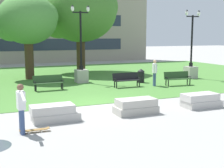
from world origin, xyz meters
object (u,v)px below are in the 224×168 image
object	(u,v)px
park_bench_near_left	(48,82)
person_bystander_near_lawn	(155,71)
concrete_block_right	(201,101)
lamp_post_center	(81,67)
lamp_post_right	(191,65)
trash_bin	(141,76)
skateboard	(35,130)
park_bench_near_right	(177,78)
person_skateboarder	(21,106)
concrete_block_center	(54,113)
concrete_block_left	(136,106)
park_bench_far_left	(126,79)

from	to	relation	value
park_bench_near_left	person_bystander_near_lawn	world-z (taller)	person_bystander_near_lawn
concrete_block_right	lamp_post_center	bearing A→B (deg)	106.63
lamp_post_right	trash_bin	distance (m)	4.66
skateboard	park_bench_near_right	distance (m)	12.28
concrete_block_right	park_bench_near_left	xyz separation A→B (m)	(-5.58, 7.14, 0.23)
person_skateboarder	trash_bin	xyz separation A→B (m)	(9.17, 8.63, -0.48)
concrete_block_right	person_skateboarder	bearing A→B (deg)	-173.78
concrete_block_center	person_bystander_near_lawn	size ratio (longest dim) A/B	1.08
concrete_block_left	person_bystander_near_lawn	distance (m)	7.46
skateboard	person_bystander_near_lawn	bearing A→B (deg)	38.00
person_skateboarder	trash_bin	world-z (taller)	person_skateboarder
concrete_block_right	skateboard	size ratio (longest dim) A/B	1.79
lamp_post_center	trash_bin	xyz separation A→B (m)	(3.84, -1.64, -0.59)
park_bench_far_left	concrete_block_right	bearing A→B (deg)	-83.46
concrete_block_left	park_bench_near_left	world-z (taller)	park_bench_near_left
skateboard	park_bench_far_left	xyz separation A→B (m)	(6.99, 7.27, 0.45)
lamp_post_center	trash_bin	bearing A→B (deg)	-23.06
park_bench_near_left	park_bench_far_left	bearing A→B (deg)	-8.71
park_bench_far_left	skateboard	bearing A→B (deg)	-133.88
park_bench_near_left	park_bench_near_right	bearing A→B (deg)	-10.06
park_bench_near_left	person_bystander_near_lawn	size ratio (longest dim) A/B	1.06
concrete_block_right	trash_bin	world-z (taller)	trash_bin
park_bench_near_right	lamp_post_right	size ratio (longest dim) A/B	0.36
concrete_block_right	park_bench_near_left	distance (m)	9.07
concrete_block_center	park_bench_far_left	bearing A→B (deg)	45.27
park_bench_far_left	trash_bin	bearing A→B (deg)	37.17
concrete_block_center	person_bystander_near_lawn	bearing A→B (deg)	36.02
concrete_block_left	trash_bin	xyz separation A→B (m)	(4.37, 7.65, 0.20)
concrete_block_left	lamp_post_center	world-z (taller)	lamp_post_center
concrete_block_left	trash_bin	size ratio (longest dim) A/B	1.87
park_bench_near_right	park_bench_near_left	bearing A→B (deg)	169.94
concrete_block_center	lamp_post_right	distance (m)	14.75
concrete_block_center	park_bench_near_left	bearing A→B (deg)	80.05
park_bench_near_left	trash_bin	bearing A→B (deg)	5.20
concrete_block_right	lamp_post_center	xyz separation A→B (m)	(-2.80, 9.38, 0.78)
lamp_post_center	park_bench_near_left	bearing A→B (deg)	-141.10
concrete_block_center	concrete_block_right	xyz separation A→B (m)	(6.78, -0.30, 0.00)
skateboard	trash_bin	xyz separation A→B (m)	(8.76, 8.61, 0.42)
skateboard	park_bench_far_left	bearing A→B (deg)	46.12
park_bench_near_left	lamp_post_center	size ratio (longest dim) A/B	0.34
concrete_block_right	person_bystander_near_lawn	bearing A→B (deg)	79.51
person_skateboarder	person_bystander_near_lawn	size ratio (longest dim) A/B	1.00
concrete_block_right	lamp_post_right	bearing A→B (deg)	55.57
park_bench_near_left	lamp_post_center	xyz separation A→B (m)	(2.77, 2.24, 0.55)
concrete_block_center	person_skateboarder	distance (m)	1.92
trash_bin	park_bench_far_left	bearing A→B (deg)	-142.83
concrete_block_right	skateboard	world-z (taller)	concrete_block_right
concrete_block_left	park_bench_far_left	distance (m)	6.83
park_bench_near_right	lamp_post_center	world-z (taller)	lamp_post_center
lamp_post_right	skateboard	bearing A→B (deg)	-145.77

